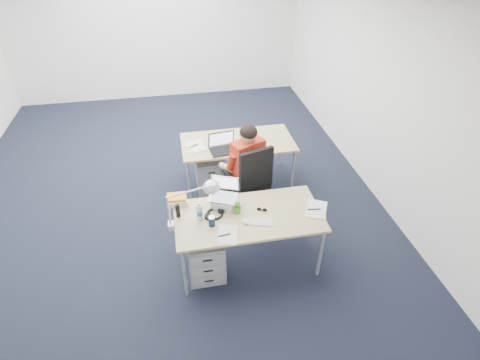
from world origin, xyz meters
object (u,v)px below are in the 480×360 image
wireless_keyboard (261,222)px  far_cup (250,132)px  can_koozie (212,221)px  desk_lamp (185,205)px  dark_laptop (224,143)px  sunglasses (262,210)px  drawer_pedestal_near (206,254)px  desk_far (238,144)px  headphones (215,213)px  silver_laptop (223,194)px  desk_near (248,218)px  water_bottle (199,211)px  computer_mouse (246,221)px  drawer_pedestal_far (210,172)px  cordless_phone (178,211)px  bear_figurine (237,207)px  book_stack (177,200)px  office_chair (248,194)px  seated_person (241,166)px

wireless_keyboard → far_cup: bearing=96.9°
can_koozie → desk_lamp: (-0.25, 0.03, 0.23)m
dark_laptop → sunglasses: bearing=-87.6°
drawer_pedestal_near → sunglasses: size_ratio=4.72×
desk_far → desk_lamp: (-0.83, -1.64, 0.33)m
drawer_pedestal_near → wireless_keyboard: wireless_keyboard is taller
headphones → silver_laptop: bearing=25.9°
desk_near → far_cup: 1.80m
drawer_pedestal_near → headphones: headphones is taller
desk_near → drawer_pedestal_near: 0.65m
headphones → dark_laptop: bearing=53.3°
water_bottle → computer_mouse: bearing=-17.9°
drawer_pedestal_far → cordless_phone: size_ratio=3.33×
cordless_phone → bear_figurine: bearing=-15.1°
drawer_pedestal_near → headphones: bearing=41.4°
sunglasses → desk_lamp: (-0.82, -0.10, 0.27)m
desk_near → cordless_phone: (-0.75, 0.12, 0.13)m
desk_far → dark_laptop: bearing=-135.3°
dark_laptop → book_stack: bearing=-131.5°
silver_laptop → water_bottle: bearing=-126.9°
desk_far → sunglasses: (-0.01, -1.55, 0.06)m
silver_laptop → water_bottle: size_ratio=1.52×
office_chair → drawer_pedestal_far: office_chair is taller
silver_laptop → bear_figurine: 0.22m
desk_near → cordless_phone: size_ratio=9.70×
drawer_pedestal_near → drawer_pedestal_far: 1.61m
drawer_pedestal_near → computer_mouse: computer_mouse is taller
wireless_keyboard → cordless_phone: size_ratio=1.62×
wireless_keyboard → headphones: 0.51m
seated_person → desk_near: bearing=-120.3°
can_koozie → book_stack: size_ratio=0.51×
desk_near → sunglasses: sunglasses is taller
seated_person → cordless_phone: 1.29m
bear_figurine → far_cup: size_ratio=1.62×
office_chair → far_cup: 1.01m
wireless_keyboard → computer_mouse: 0.16m
seated_person → dark_laptop: bearing=98.7°
water_bottle → cordless_phone: 0.24m
can_koozie → desk_near: bearing=11.5°
drawer_pedestal_far → desk_lamp: 1.80m
seated_person → drawer_pedestal_near: 1.33m
drawer_pedestal_far → silver_laptop: silver_laptop is taller
desk_far → water_bottle: bearing=-114.2°
desk_far → sunglasses: sunglasses is taller
office_chair → bear_figurine: size_ratio=7.19×
cordless_phone → desk_lamp: (0.09, -0.17, 0.20)m
headphones → bear_figurine: (0.25, -0.01, 0.06)m
cordless_phone → sunglasses: size_ratio=1.42×
computer_mouse → book_stack: size_ratio=0.44×
drawer_pedestal_near → cordless_phone: (-0.25, 0.17, 0.54)m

